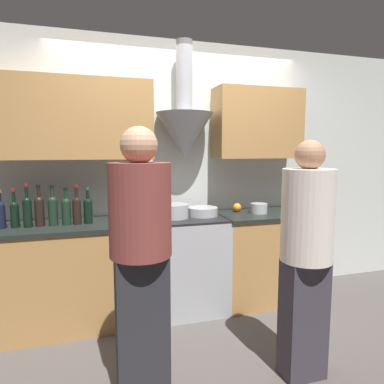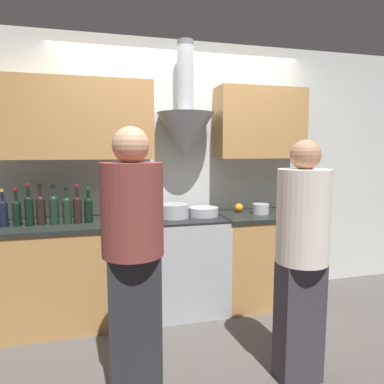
% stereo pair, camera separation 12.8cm
% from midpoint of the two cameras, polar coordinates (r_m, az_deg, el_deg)
% --- Properties ---
extents(ground_plane, '(12.00, 12.00, 0.00)m').
position_cam_midpoint_polar(ground_plane, '(3.26, -0.06, -21.00)').
color(ground_plane, '#4C4744').
extents(wall_back, '(8.40, 0.55, 2.60)m').
position_cam_midpoint_polar(wall_back, '(3.42, -4.36, 5.84)').
color(wall_back, silver).
rests_on(wall_back, ground_plane).
extents(counter_left, '(1.47, 0.62, 0.90)m').
position_cam_midpoint_polar(counter_left, '(3.26, -20.13, -12.76)').
color(counter_left, '#B27F47').
rests_on(counter_left, ground_plane).
extents(counter_right, '(0.93, 0.62, 0.90)m').
position_cam_midpoint_polar(counter_right, '(3.63, 10.47, -10.43)').
color(counter_right, '#B27F47').
rests_on(counter_right, ground_plane).
extents(stove_range, '(0.65, 0.60, 0.90)m').
position_cam_midpoint_polar(stove_range, '(3.36, -1.63, -11.69)').
color(stove_range, '#A8AAAF').
rests_on(stove_range, ground_plane).
extents(wine_bottle_1, '(0.07, 0.07, 0.31)m').
position_cam_midpoint_polar(wine_bottle_1, '(3.18, -30.32, -3.06)').
color(wine_bottle_1, black).
rests_on(wine_bottle_1, counter_left).
extents(wine_bottle_2, '(0.07, 0.07, 0.32)m').
position_cam_midpoint_polar(wine_bottle_2, '(3.17, -28.51, -3.02)').
color(wine_bottle_2, black).
rests_on(wine_bottle_2, counter_left).
extents(wine_bottle_3, '(0.07, 0.07, 0.36)m').
position_cam_midpoint_polar(wine_bottle_3, '(3.12, -26.83, -2.71)').
color(wine_bottle_3, black).
rests_on(wine_bottle_3, counter_left).
extents(wine_bottle_4, '(0.08, 0.08, 0.35)m').
position_cam_midpoint_polar(wine_bottle_4, '(3.13, -25.17, -2.63)').
color(wine_bottle_4, black).
rests_on(wine_bottle_4, counter_left).
extents(wine_bottle_5, '(0.08, 0.08, 0.34)m').
position_cam_midpoint_polar(wine_bottle_5, '(3.11, -23.29, -2.63)').
color(wine_bottle_5, black).
rests_on(wine_bottle_5, counter_left).
extents(wine_bottle_6, '(0.07, 0.07, 0.32)m').
position_cam_midpoint_polar(wine_bottle_6, '(3.09, -21.36, -2.77)').
color(wine_bottle_6, black).
rests_on(wine_bottle_6, counter_left).
extents(wine_bottle_7, '(0.07, 0.07, 0.34)m').
position_cam_midpoint_polar(wine_bottle_7, '(3.09, -19.79, -2.64)').
color(wine_bottle_7, black).
rests_on(wine_bottle_7, counter_left).
extents(wine_bottle_8, '(0.07, 0.07, 0.31)m').
position_cam_midpoint_polar(wine_bottle_8, '(3.09, -18.08, -2.72)').
color(wine_bottle_8, black).
rests_on(wine_bottle_8, counter_left).
extents(stock_pot, '(0.28, 0.28, 0.13)m').
position_cam_midpoint_polar(stock_pot, '(3.21, -4.21, -3.17)').
color(stock_pot, '#A8AAAF').
rests_on(stock_pot, stove_range).
extents(mixing_bowl, '(0.29, 0.29, 0.08)m').
position_cam_midpoint_polar(mixing_bowl, '(3.30, 0.66, -3.26)').
color(mixing_bowl, '#A8AAAF').
rests_on(mixing_bowl, stove_range).
extents(orange_fruit, '(0.09, 0.09, 0.09)m').
position_cam_midpoint_polar(orange_fruit, '(3.55, 6.49, -2.56)').
color(orange_fruit, orange).
rests_on(orange_fruit, counter_right).
extents(saucepan, '(0.17, 0.17, 0.10)m').
position_cam_midpoint_polar(saucepan, '(3.48, 10.04, -2.70)').
color(saucepan, '#A8AAAF').
rests_on(saucepan, counter_right).
extents(person_foreground_left, '(0.36, 0.36, 1.66)m').
position_cam_midpoint_polar(person_foreground_left, '(2.06, -10.31, -10.49)').
color(person_foreground_left, '#28282D').
rests_on(person_foreground_left, ground_plane).
extents(person_foreground_right, '(0.33, 0.33, 1.59)m').
position_cam_midpoint_polar(person_foreground_right, '(2.37, 16.99, -9.31)').
color(person_foreground_right, '#38333D').
rests_on(person_foreground_right, ground_plane).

